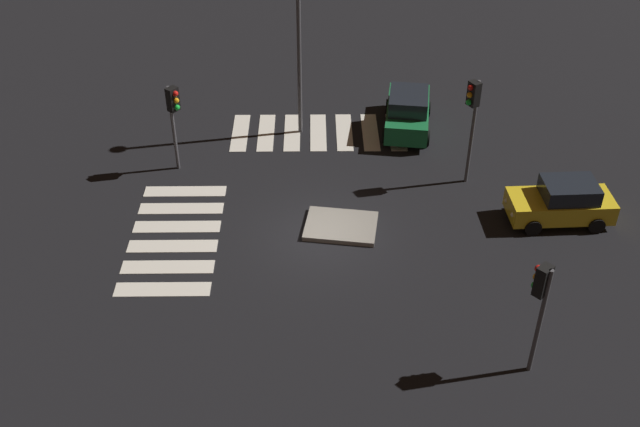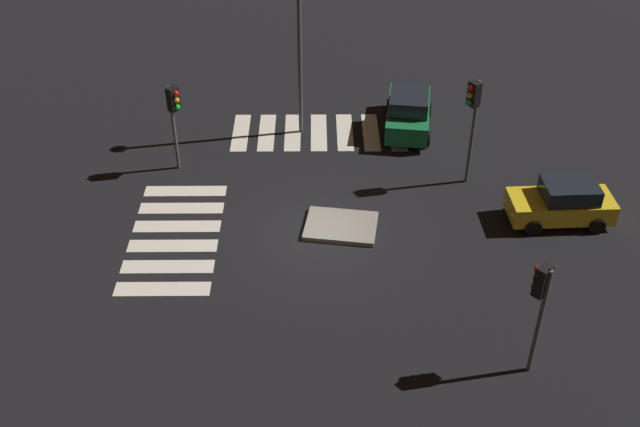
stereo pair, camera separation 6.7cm
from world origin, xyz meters
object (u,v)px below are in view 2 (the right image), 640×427
object	(u,v)px
car_yellow	(562,203)
traffic_light_east	(174,108)
traffic_island	(341,226)
traffic_light_west	(541,294)
car_green	(408,111)
street_lamp	(299,8)
traffic_light_south	(473,108)

from	to	relation	value
car_yellow	traffic_light_east	bearing A→B (deg)	-16.57
car_yellow	traffic_island	bearing A→B (deg)	0.36
traffic_light_east	traffic_light_west	size ratio (longest dim) A/B	0.96
car_green	traffic_light_west	bearing A→B (deg)	-163.54
traffic_island	street_lamp	distance (m)	9.15
traffic_light_south	car_green	bearing A→B (deg)	-97.40
traffic_light_west	street_lamp	bearing A→B (deg)	-17.18
car_green	traffic_light_south	world-z (taller)	traffic_light_south
car_yellow	car_green	size ratio (longest dim) A/B	0.88
car_green	traffic_light_west	size ratio (longest dim) A/B	1.15
traffic_island	traffic_light_east	distance (m)	8.09
traffic_island	traffic_light_west	size ratio (longest dim) A/B	0.75
car_green	traffic_light_south	bearing A→B (deg)	-148.56
traffic_light_west	traffic_light_south	xyz separation A→B (m)	(0.25, -9.83, 0.44)
street_lamp	traffic_light_south	bearing A→B (deg)	148.29
traffic_island	traffic_light_south	size ratio (longest dim) A/B	0.65
traffic_light_south	street_lamp	distance (m)	8.06
car_yellow	traffic_light_south	distance (m)	4.80
traffic_island	car_green	xyz separation A→B (m)	(-3.16, -7.23, 0.82)
traffic_light_east	street_lamp	xyz separation A→B (m)	(-4.88, -2.99, 2.90)
traffic_light_west	traffic_island	bearing A→B (deg)	-5.80
street_lamp	traffic_light_west	bearing A→B (deg)	116.12
traffic_light_west	traffic_light_south	world-z (taller)	traffic_light_south
traffic_light_west	traffic_light_south	bearing A→B (deg)	-41.83
car_green	traffic_light_south	xyz separation A→B (m)	(-1.84, 4.24, 2.45)
car_green	traffic_light_east	distance (m)	10.29
car_yellow	traffic_light_east	world-z (taller)	traffic_light_east
car_yellow	traffic_light_south	bearing A→B (deg)	-41.86
car_green	traffic_light_west	world-z (taller)	traffic_light_west
traffic_light_south	car_yellow	bearing A→B (deg)	109.84
car_green	traffic_light_west	distance (m)	14.37
traffic_island	car_yellow	world-z (taller)	car_yellow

